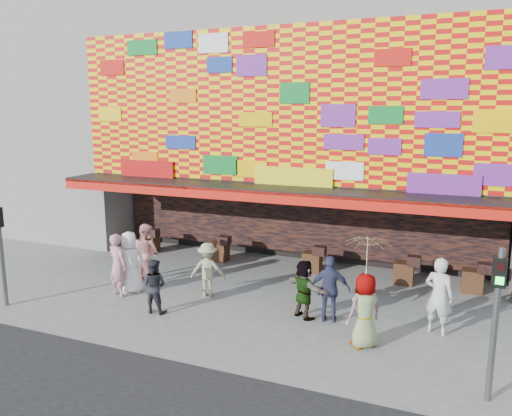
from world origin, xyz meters
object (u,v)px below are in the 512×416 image
Objects in this scene: ped_d at (208,270)px; ped_g at (365,311)px; signal_left at (0,242)px; ped_c at (154,286)px; ped_a at (130,263)px; ped_e at (330,289)px; signal_right at (496,308)px; parasol at (367,257)px; ped_b at (118,265)px; ped_h at (439,296)px; ped_f at (304,289)px; ped_i at (146,252)px.

ped_g is (4.87, -1.52, 0.08)m from ped_d.
signal_left is 2.00× the size of ped_c.
ped_a is 6.07m from ped_e.
ped_g is (-2.59, 1.31, -0.97)m from signal_right.
parasol is at bearing 128.80° from ped_a.
ped_b is at bearing 5.18° from ped_d.
ped_d is 0.83× the size of ped_h.
ped_e is 1.12× the size of ped_f.
ped_a is 0.97× the size of ped_h.
ped_c is 0.85× the size of ped_e.
ped_g reaches higher than ped_c.
ped_a is 0.99× the size of parasol.
ped_h is 8.87m from ped_i.
ped_g reaches higher than ped_f.
parasol is (0.00, 0.00, 1.29)m from ped_g.
ped_c is at bearing 174.69° from ped_b.
signal_left reaches higher than ped_c.
ped_a reaches higher than ped_g.
signal_right is 2.92m from parasol.
ped_h is at bearing -171.28° from ped_c.
ped_c is (1.49, -0.98, -0.19)m from ped_a.
ped_d is (-7.46, 2.83, -1.05)m from signal_right.
ped_h is at bearing 13.48° from signal_left.
ped_g is at bearing 153.27° from signal_right.
ped_f is 0.84× the size of ped_i.
ped_a is 8.71m from ped_h.
ped_b is 0.98× the size of ped_h.
signal_left is 8.44m from ped_f.
ped_b is (2.47, 1.84, -0.91)m from signal_left.
ped_c is 4.06m from ped_f.
ped_c is 4.73m from ped_e.
ped_a is 7.20m from ped_g.
ped_h is at bearing 42.51° from parasol.
signal_right is 1.89× the size of ped_f.
ped_i is at bearing 52.64° from signal_left.
signal_left is 9.94m from ped_g.
ped_a is at bearing 114.38° from ped_i.
ped_g is at bearing -168.44° from ped_b.
signal_left is at bearing 32.63° from ped_h.
ped_b is at bearing 36.67° from signal_left.
parasol is (5.65, 0.11, 1.43)m from ped_c.
ped_c is 5.83m from parasol.
ped_c is 0.77× the size of ped_h.
ped_b is 7.35m from ped_g.
ped_i is at bearing -125.78° from ped_a.
ped_g reaches higher than ped_d.
ped_c is at bearing 144.53° from ped_i.
ped_i reaches higher than ped_d.
parasol reaches higher than ped_e.
signal_right is at bearing 177.65° from ped_i.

